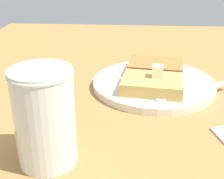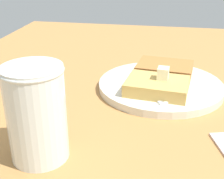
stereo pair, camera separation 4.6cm
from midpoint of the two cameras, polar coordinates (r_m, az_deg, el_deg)
table_surface at (r=56.60cm, az=13.19°, el=-2.28°), size 108.15×108.15×2.21cm
plate at (r=58.19cm, az=5.37°, el=1.08°), size 22.60×22.60×1.30cm
toast_slice_left at (r=53.63cm, az=4.95°, el=0.91°), size 8.95×11.16×2.18cm
toast_slice_middle at (r=61.53cm, az=5.85°, el=4.04°), size 8.95×11.16×2.18cm
butter_pat_primary at (r=53.37cm, az=5.94°, el=3.19°), size 2.21×2.03×2.03cm
fork at (r=54.03cm, az=11.56°, el=-0.40°), size 9.32×14.54×0.36cm
syrup_jar at (r=37.54cm, az=-15.65°, el=-5.55°), size 7.29×7.29×11.90cm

